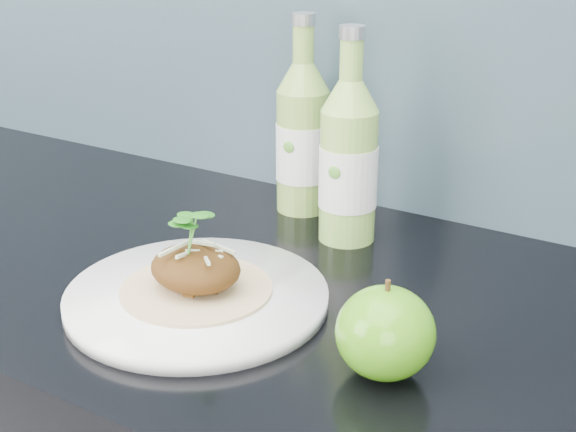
% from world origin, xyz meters
% --- Properties ---
extents(dinner_plate, '(0.37, 0.37, 0.02)m').
position_xyz_m(dinner_plate, '(-0.02, 1.61, 0.91)').
color(dinner_plate, white).
rests_on(dinner_plate, kitchen_counter).
extents(pork_taco, '(0.17, 0.17, 0.10)m').
position_xyz_m(pork_taco, '(-0.02, 1.61, 0.95)').
color(pork_taco, tan).
rests_on(pork_taco, dinner_plate).
extents(green_apple, '(0.12, 0.12, 0.10)m').
position_xyz_m(green_apple, '(0.22, 1.59, 0.94)').
color(green_apple, '#37900F').
rests_on(green_apple, kitchen_counter).
extents(cider_bottle_left, '(0.10, 0.10, 0.27)m').
position_xyz_m(cider_bottle_left, '(-0.06, 1.91, 1.00)').
color(cider_bottle_left, '#88B24A').
rests_on(cider_bottle_left, kitchen_counter).
extents(cider_bottle_right, '(0.08, 0.08, 0.27)m').
position_xyz_m(cider_bottle_right, '(0.04, 1.85, 1.00)').
color(cider_bottle_right, '#91C652').
rests_on(cider_bottle_right, kitchen_counter).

